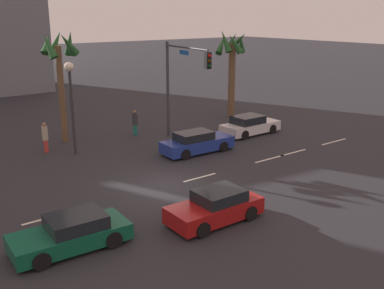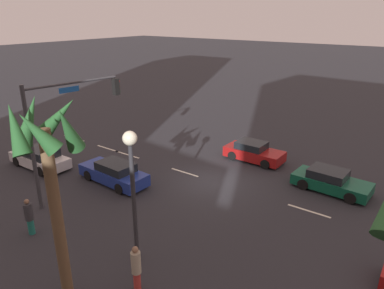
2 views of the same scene
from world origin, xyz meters
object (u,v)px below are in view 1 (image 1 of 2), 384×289
car_0 (72,233)px  palm_tree_1 (232,57)px  pedestrian_0 (45,137)px  pedestrian_1 (135,122)px  car_1 (197,143)px  car_3 (250,125)px  car_5 (216,207)px  palm_tree_2 (59,59)px  traffic_signal (180,76)px  streetlamp (71,90)px

car_0 → palm_tree_1: 23.68m
pedestrian_0 → pedestrian_1: size_ratio=1.06×
car_1 → pedestrian_0: pedestrian_0 is taller
car_3 → car_5: 14.41m
pedestrian_0 → car_0: bearing=-105.4°
car_0 → palm_tree_2: 15.70m
car_0 → palm_tree_1: (19.29, 13.02, 4.32)m
car_0 → traffic_signal: bearing=38.7°
car_1 → traffic_signal: bearing=76.6°
pedestrian_0 → car_3: bearing=-18.4°
car_5 → traffic_signal: size_ratio=0.62×
car_5 → pedestrian_0: 13.92m
traffic_signal → palm_tree_2: bearing=142.2°
car_5 → palm_tree_2: 16.13m
car_0 → traffic_signal: (11.44, 9.18, 3.86)m
car_3 → palm_tree_1: bearing=62.1°
car_0 → pedestrian_0: size_ratio=2.26×
palm_tree_2 → traffic_signal: bearing=-37.8°
car_0 → car_5: 5.81m
traffic_signal → pedestrian_1: size_ratio=3.64×
pedestrian_0 → palm_tree_2: palm_tree_2 is taller
car_1 → traffic_signal: traffic_signal is taller
car_1 → car_5: bearing=-122.8°
traffic_signal → streetlamp: (-6.72, 1.77, -0.48)m
streetlamp → traffic_signal: bearing=-14.8°
car_1 → palm_tree_2: (-5.53, 7.29, 4.86)m
car_5 → streetlamp: bearing=94.2°
car_5 → pedestrian_0: size_ratio=2.13×
streetlamp → pedestrian_1: size_ratio=3.12×
pedestrian_0 → palm_tree_2: size_ratio=0.26×
car_0 → pedestrian_1: size_ratio=2.41×
streetlamp → car_1: bearing=-35.2°
streetlamp → palm_tree_2: palm_tree_2 is taller
traffic_signal → palm_tree_1: bearing=26.1°
car_3 → car_5: (-10.96, -9.35, -0.01)m
palm_tree_2 → pedestrian_1: bearing=-16.3°
car_1 → traffic_signal: (0.60, 2.54, 3.81)m
car_1 → streetlamp: bearing=144.8°
car_3 → pedestrian_0: bearing=161.6°
car_3 → streetlamp: size_ratio=0.80×
car_1 → pedestrian_1: 6.02m
streetlamp → pedestrian_1: bearing=17.5°
car_5 → pedestrian_1: bearing=73.0°
car_3 → car_5: bearing=-139.5°
car_5 → streetlamp: 12.87m
car_0 → streetlamp: 12.40m
car_0 → palm_tree_1: bearing=34.0°
car_1 → car_3: (5.75, 1.27, -0.00)m
pedestrian_0 → streetlamp: bearing=-45.4°
streetlamp → car_5: bearing=-85.8°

